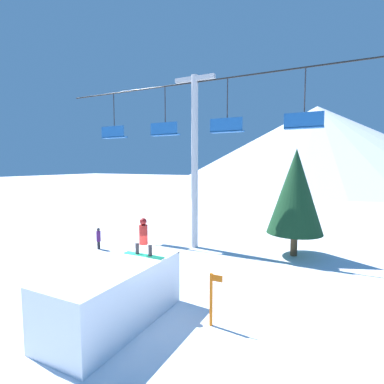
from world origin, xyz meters
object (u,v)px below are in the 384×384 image
object	(u,v)px
snowboarder	(143,237)
pine_tree_near	(296,191)
snow_ramp	(115,295)
trail_marker	(211,298)
distant_skier	(99,238)

from	to	relation	value
snowboarder	pine_tree_near	world-z (taller)	pine_tree_near
snow_ramp	trail_marker	world-z (taller)	snow_ramp
snow_ramp	distant_skier	bearing A→B (deg)	137.05
distant_skier	snow_ramp	bearing A→B (deg)	-42.95
distant_skier	snowboarder	bearing A→B (deg)	-35.35
snow_ramp	snowboarder	size ratio (longest dim) A/B	2.98
pine_tree_near	trail_marker	bearing A→B (deg)	-98.23
snow_ramp	pine_tree_near	world-z (taller)	pine_tree_near
snowboarder	pine_tree_near	bearing A→B (deg)	66.05
snowboarder	distant_skier	distance (m)	8.11
pine_tree_near	trail_marker	distance (m)	8.83
snow_ramp	trail_marker	distance (m)	2.93
snowboarder	pine_tree_near	xyz separation A→B (m)	(3.69, 8.32, 1.01)
pine_tree_near	distant_skier	bearing A→B (deg)	-159.81
trail_marker	distant_skier	distance (m)	10.07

